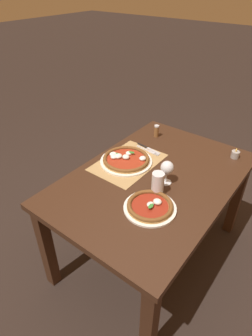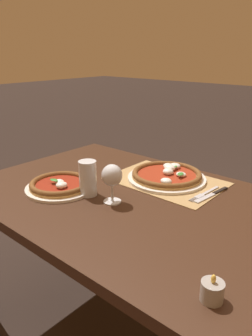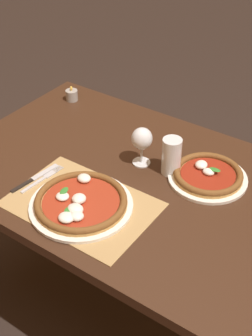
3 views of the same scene
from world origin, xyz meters
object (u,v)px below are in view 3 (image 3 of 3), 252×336
wine_glass (142,140)px  votive_candle (72,96)px  knife (35,178)px  pint_glass (171,157)px  fork (43,179)px  pizza_far (208,175)px  pizza_near (80,203)px

wine_glass → votive_candle: size_ratio=2.15×
knife → votive_candle: 0.61m
wine_glass → knife: wine_glass is taller
pint_glass → knife: size_ratio=0.67×
wine_glass → pint_glass: (0.12, 0.01, -0.04)m
knife → votive_candle: votive_candle is taller
wine_glass → fork: 0.39m
pizza_far → wine_glass: bearing=-168.1°
pizza_near → pint_glass: 0.38m
pizza_far → votive_candle: size_ratio=4.06×
pizza_near → pizza_far: bearing=53.8°
pint_glass → fork: size_ratio=0.72×
pint_glass → fork: bearing=-139.4°
wine_glass → pint_glass: bearing=6.4°
fork → knife: size_ratio=0.93×
pizza_near → knife: pizza_near is taller
pint_glass → votive_candle: size_ratio=2.01×
pizza_near → wine_glass: (0.03, 0.33, 0.08)m
fork → wine_glass: bearing=51.0°
pint_glass → pizza_far: bearing=16.8°
pizza_far → fork: size_ratio=1.46×
votive_candle → wine_glass: bearing=-23.3°
pizza_near → votive_candle: size_ratio=4.93×
wine_glass → knife: bearing=-130.9°
pint_glass → votive_candle: (-0.66, 0.22, -0.05)m
pizza_near → pint_glass: (0.15, 0.35, 0.05)m
fork → pint_glass: bearing=40.6°
knife → pint_glass: bearing=39.6°
pint_glass → knife: 0.51m
pizza_far → wine_glass: (-0.25, -0.05, 0.09)m
pizza_near → wine_glass: 0.34m
pizza_near → votive_candle: (-0.51, 0.57, 0.00)m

